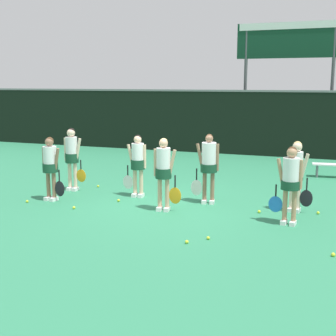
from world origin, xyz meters
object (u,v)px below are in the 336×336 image
object	(u,v)px
tennis_ball_2	(98,186)
tennis_ball_6	(318,213)
player_3	(72,154)
tennis_ball_1	(27,201)
player_1	(164,168)
tennis_ball_4	(333,255)
tennis_ball_10	(259,211)
player_6	(296,171)
tennis_ball_9	(208,238)
player_0	(50,163)
player_2	(290,179)
tennis_ball_5	(295,203)
tennis_ball_3	(69,178)
tennis_ball_0	(119,200)
tennis_ball_7	(74,208)
tennis_ball_8	(187,242)
player_5	(209,163)
player_4	(138,161)
scoreboard	(289,50)

from	to	relation	value
tennis_ball_2	tennis_ball_6	xyz separation A→B (m)	(6.07, -0.69, 0.00)
player_3	tennis_ball_1	distance (m)	1.91
player_1	player_3	xyz separation A→B (m)	(-3.12, 1.06, 0.03)
tennis_ball_4	tennis_ball_10	size ratio (longest dim) A/B	1.00
player_6	tennis_ball_9	xyz separation A→B (m)	(-1.35, -2.61, -0.94)
player_0	tennis_ball_6	size ratio (longest dim) A/B	23.92
tennis_ball_1	tennis_ball_2	size ratio (longest dim) A/B	1.01
tennis_ball_2	player_0	bearing A→B (deg)	-102.15
player_2	tennis_ball_5	bearing A→B (deg)	96.32
tennis_ball_1	tennis_ball_3	world-z (taller)	tennis_ball_3
tennis_ball_1	player_1	bearing A→B (deg)	8.73
player_6	tennis_ball_2	world-z (taller)	player_6
player_3	tennis_ball_0	world-z (taller)	player_3
tennis_ball_7	tennis_ball_8	xyz separation A→B (m)	(3.28, -1.35, -0.00)
tennis_ball_1	tennis_ball_8	world-z (taller)	tennis_ball_8
player_2	tennis_ball_3	world-z (taller)	player_2
player_0	player_6	xyz separation A→B (m)	(5.92, 1.09, 0.01)
player_3	player_5	bearing A→B (deg)	-3.30
tennis_ball_3	tennis_ball_10	world-z (taller)	tennis_ball_10
tennis_ball_3	tennis_ball_5	xyz separation A→B (m)	(6.88, -0.66, -0.00)
player_5	tennis_ball_8	distance (m)	3.19
player_2	player_5	size ratio (longest dim) A/B	0.96
tennis_ball_3	tennis_ball_10	distance (m)	6.39
player_4	tennis_ball_7	xyz separation A→B (m)	(-0.93, -1.66, -0.92)
scoreboard	tennis_ball_5	distance (m)	10.47
scoreboard	tennis_ball_2	bearing A→B (deg)	-113.60
player_6	tennis_ball_8	world-z (taller)	player_6
player_2	tennis_ball_6	world-z (taller)	player_2
player_3	player_6	distance (m)	6.01
player_0	tennis_ball_0	world-z (taller)	player_0
player_5	tennis_ball_7	xyz separation A→B (m)	(-2.84, -1.65, -0.99)
player_4	tennis_ball_9	world-z (taller)	player_4
player_5	tennis_ball_2	bearing A→B (deg)	160.64
player_1	tennis_ball_0	distance (m)	1.71
player_5	tennis_ball_6	world-z (taller)	player_5
tennis_ball_6	player_0	bearing A→B (deg)	-170.76
tennis_ball_2	tennis_ball_3	distance (m)	1.51
tennis_ball_6	tennis_ball_10	bearing A→B (deg)	-163.78
tennis_ball_2	tennis_ball_5	distance (m)	5.50
player_6	tennis_ball_5	distance (m)	1.13
tennis_ball_5	player_5	bearing A→B (deg)	-163.93
player_4	player_5	xyz separation A→B (m)	(1.91, -0.00, 0.07)
tennis_ball_5	player_1	bearing A→B (deg)	-150.55
tennis_ball_4	tennis_ball_5	size ratio (longest dim) A/B	1.02
tennis_ball_4	tennis_ball_8	distance (m)	2.60
tennis_ball_5	tennis_ball_9	xyz separation A→B (m)	(-1.31, -3.24, -0.00)
player_1	player_3	world-z (taller)	player_3
scoreboard	tennis_ball_3	xyz separation A→B (m)	(-5.49, -8.79, -4.29)
player_0	player_4	bearing A→B (deg)	36.83
tennis_ball_8	tennis_ball_6	bearing A→B (deg)	53.14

